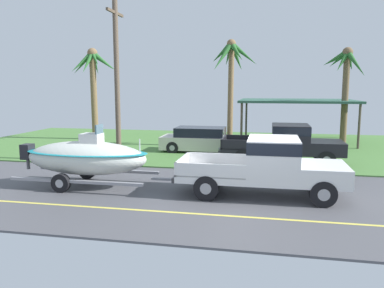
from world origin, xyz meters
TOP-DOWN VIEW (x-y plane):
  - ground at (0.00, 8.38)m, footprint 36.00×22.00m
  - pickup_truck_towing at (0.69, 0.50)m, footprint 5.62×2.13m
  - boat_on_trailer at (-5.87, 0.50)m, footprint 5.88×2.18m
  - parked_pickup_background at (1.53, 6.09)m, footprint 5.73×2.01m
  - parked_sedan_near at (-2.92, 8.48)m, footprint 4.75×1.91m
  - carport_awning at (2.30, 13.60)m, footprint 7.19×5.45m
  - palm_tree_near_left at (-1.64, 10.47)m, footprint 2.87×2.72m
  - palm_tree_near_right at (-10.98, 12.01)m, footprint 3.24×3.04m
  - palm_tree_mid at (4.96, 12.17)m, footprint 2.61×3.13m
  - utility_pole at (-6.39, 4.85)m, footprint 0.24×1.80m

SIDE VIEW (x-z plane):
  - ground at x=0.00m, z-range -0.07..0.04m
  - parked_sedan_near at x=-2.92m, z-range -0.02..1.36m
  - parked_pickup_background at x=1.53m, z-range 0.11..1.95m
  - boat_on_trailer at x=-5.87m, z-range -0.08..2.17m
  - pickup_truck_towing at x=0.69m, z-range 0.10..2.03m
  - carport_awning at x=2.30m, z-range 1.26..4.02m
  - utility_pole at x=-6.39m, z-range 0.15..7.64m
  - palm_tree_mid at x=4.96m, z-range 1.38..7.27m
  - palm_tree_near_right at x=-10.98m, z-range 1.48..7.61m
  - palm_tree_near_left at x=-1.64m, z-range 1.55..7.84m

